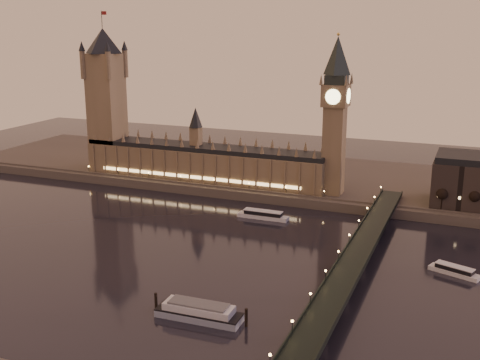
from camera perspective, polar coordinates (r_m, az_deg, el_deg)
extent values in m
plane|color=black|center=(316.75, -6.23, -6.92)|extent=(700.00, 700.00, 0.00)
cube|color=#423D35|center=(452.22, 7.05, 0.14)|extent=(560.00, 130.00, 6.00)
cube|color=brown|center=(432.05, -3.43, 1.44)|extent=(180.00, 26.00, 22.00)
cube|color=black|center=(429.31, -3.46, 3.08)|extent=(180.00, 22.00, 3.20)
cube|color=#FFCC7F|center=(421.72, -4.21, 0.25)|extent=(153.00, 0.25, 2.20)
cube|color=brown|center=(465.35, -12.49, 6.23)|extent=(22.00, 22.00, 88.00)
cone|color=black|center=(460.71, -12.86, 12.75)|extent=(31.68, 31.68, 18.00)
cylinder|color=black|center=(460.50, -12.97, 14.61)|extent=(0.44, 0.44, 12.00)
cube|color=maroon|center=(459.28, -12.77, 15.19)|extent=(4.00, 0.15, 2.50)
cube|color=brown|center=(397.69, 8.88, 2.77)|extent=(13.00, 13.00, 58.00)
cube|color=brown|center=(391.85, 9.09, 7.93)|extent=(16.00, 16.00, 14.00)
cylinder|color=#FFEAA5|center=(383.94, 8.80, 7.80)|extent=(9.60, 0.35, 9.60)
cylinder|color=#FFEAA5|center=(393.75, 7.92, 8.00)|extent=(0.35, 9.60, 9.60)
cube|color=black|center=(390.80, 9.15, 9.38)|extent=(13.00, 13.00, 6.00)
cone|color=black|center=(389.71, 9.24, 11.58)|extent=(17.68, 17.68, 24.00)
sphere|color=gold|center=(389.22, 9.32, 13.49)|extent=(2.00, 2.00, 2.00)
cube|color=black|center=(284.60, 10.46, -7.93)|extent=(13.00, 260.00, 2.00)
cube|color=black|center=(285.19, 9.22, -7.50)|extent=(0.60, 260.00, 1.00)
cube|color=black|center=(283.01, 11.73, -7.80)|extent=(0.60, 260.00, 1.00)
cylinder|color=black|center=(382.65, 18.73, -2.08)|extent=(0.70, 0.70, 9.44)
sphere|color=black|center=(381.31, 18.79, -1.38)|extent=(6.30, 6.30, 6.30)
cylinder|color=black|center=(382.32, 21.08, -2.31)|extent=(0.70, 0.70, 9.44)
sphere|color=black|center=(380.98, 21.15, -1.60)|extent=(6.30, 6.30, 6.30)
cube|color=silver|center=(368.55, 2.20, -3.48)|extent=(31.59, 6.91, 2.32)
cube|color=black|center=(367.82, 2.21, -3.14)|extent=(23.38, 5.66, 2.32)
cube|color=silver|center=(367.40, 2.21, -2.93)|extent=(24.01, 5.93, 0.42)
cube|color=silver|center=(307.24, 19.65, -8.25)|extent=(24.56, 13.92, 2.03)
cube|color=black|center=(306.48, 19.68, -7.90)|extent=(18.34, 10.75, 2.03)
cube|color=silver|center=(306.03, 19.70, -7.69)|extent=(18.87, 11.14, 0.37)
cube|color=#8695AB|center=(250.13, -3.92, -12.70)|extent=(35.88, 10.94, 2.90)
cube|color=black|center=(249.34, -3.93, -12.35)|extent=(35.88, 10.94, 0.56)
cube|color=silver|center=(248.55, -3.94, -12.00)|extent=(29.17, 9.66, 2.90)
cube|color=#595B5E|center=(247.73, -3.94, -11.62)|extent=(24.69, 8.43, 0.78)
cylinder|color=black|center=(258.00, -7.97, -11.34)|extent=(1.22, 1.22, 7.57)
cylinder|color=black|center=(243.10, 0.60, -12.91)|extent=(1.22, 1.22, 7.57)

